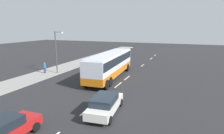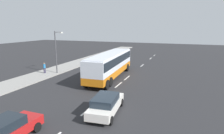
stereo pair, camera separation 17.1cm
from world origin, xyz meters
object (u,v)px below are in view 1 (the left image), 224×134
Objects in this scene: coach_bus at (110,63)px; pedestrian_near_curb at (45,67)px; car_white_minivan at (105,104)px; car_red_compact at (5,129)px; street_lamp at (57,49)px.

coach_bus reaches higher than pedestrian_near_curb.
car_red_compact is (-5.73, 3.95, 0.00)m from car_white_minivan.
street_lamp reaches higher than pedestrian_near_curb.
coach_bus is at bearing -123.28° from pedestrian_near_curb.
pedestrian_near_curb is 0.26× the size of street_lamp.
car_red_compact is 17.57m from street_lamp.
car_red_compact is 17.20m from pedestrian_near_curb.
coach_bus is at bearing -0.39° from car_red_compact.
street_lamp is at bearing 91.03° from coach_bus.
street_lamp is (15.46, 7.86, 2.85)m from car_red_compact.
car_white_minivan is at bearing -129.50° from street_lamp.
car_red_compact is at bearing 169.97° from pedestrian_near_curb.
street_lamp reaches higher than car_white_minivan.
pedestrian_near_curb is at bearing 33.24° from car_red_compact.
coach_bus reaches higher than car_white_minivan.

